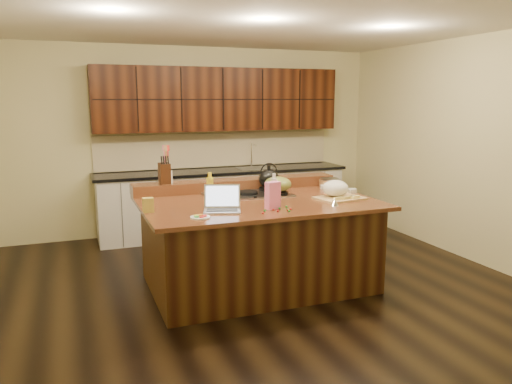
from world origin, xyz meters
name	(u,v)px	position (x,y,z in m)	size (l,w,h in m)	color
room	(258,159)	(0.00, 0.00, 1.35)	(5.52, 5.02, 2.72)	black
island	(258,243)	(0.00, 0.00, 0.46)	(2.40, 1.60, 0.92)	black
back_ledge	(236,184)	(0.00, 0.70, 0.98)	(2.40, 0.30, 0.12)	black
cooktop	(248,194)	(0.00, 0.30, 0.94)	(0.92, 0.52, 0.05)	gray
back_counter	(223,166)	(0.30, 2.23, 0.98)	(3.70, 0.66, 2.40)	silver
kettle	(269,178)	(0.30, 0.43, 1.07)	(0.23, 0.23, 0.21)	black
green_bowl	(278,184)	(0.30, 0.17, 1.05)	(0.30, 0.30, 0.16)	olive
laptop	(222,204)	(-0.48, -0.32, 0.98)	(0.41, 0.36, 0.24)	#B7B7BC
oil_bottle	(210,191)	(-0.51, 0.00, 1.06)	(0.07, 0.07, 0.27)	yellow
vinegar_bottle	(274,191)	(0.11, -0.16, 1.04)	(0.06, 0.06, 0.25)	silver
wooden_tray	(336,190)	(0.82, -0.20, 1.01)	(0.53, 0.42, 0.19)	tan
ramekin_a	(352,191)	(1.15, 0.03, 0.94)	(0.10, 0.10, 0.04)	white
ramekin_b	(346,191)	(1.07, 0.01, 0.94)	(0.10, 0.10, 0.04)	white
ramekin_c	(325,187)	(0.97, 0.35, 0.94)	(0.10, 0.10, 0.04)	white
strainer_bowl	(329,183)	(1.08, 0.43, 0.97)	(0.24, 0.24, 0.09)	#996B3F
kitchen_timer	(335,202)	(0.62, -0.51, 0.96)	(0.08, 0.08, 0.07)	silver
pink_bag	(273,195)	(-0.01, -0.42, 1.05)	(0.14, 0.07, 0.26)	pink
candy_plate	(200,217)	(-0.75, -0.54, 0.93)	(0.18, 0.18, 0.01)	white
package_box	(148,205)	(-1.15, -0.15, 0.99)	(0.10, 0.07, 0.14)	gold
utensil_crock	(167,177)	(-0.81, 0.70, 1.11)	(0.12, 0.12, 0.14)	white
knife_block	(164,173)	(-0.83, 0.70, 1.15)	(0.11, 0.18, 0.22)	black
gumdrop_0	(290,209)	(0.13, -0.53, 0.93)	(0.02, 0.02, 0.02)	red
gumdrop_1	(289,211)	(0.08, -0.61, 0.93)	(0.02, 0.02, 0.02)	#198C26
gumdrop_2	(273,210)	(-0.03, -0.50, 0.93)	(0.02, 0.02, 0.02)	red
gumdrop_3	(280,208)	(0.04, -0.47, 0.93)	(0.02, 0.02, 0.02)	#198C26
gumdrop_4	(288,210)	(0.08, -0.57, 0.93)	(0.02, 0.02, 0.02)	red
gumdrop_5	(288,209)	(0.10, -0.54, 0.93)	(0.02, 0.02, 0.02)	#198C26
gumdrop_6	(263,213)	(-0.18, -0.60, 0.93)	(0.02, 0.02, 0.02)	red
gumdrop_7	(286,207)	(0.14, -0.42, 0.93)	(0.02, 0.02, 0.02)	#198C26
gumdrop_8	(278,211)	(-0.02, -0.57, 0.93)	(0.02, 0.02, 0.02)	red
gumdrop_9	(265,211)	(-0.12, -0.51, 0.93)	(0.02, 0.02, 0.02)	#198C26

